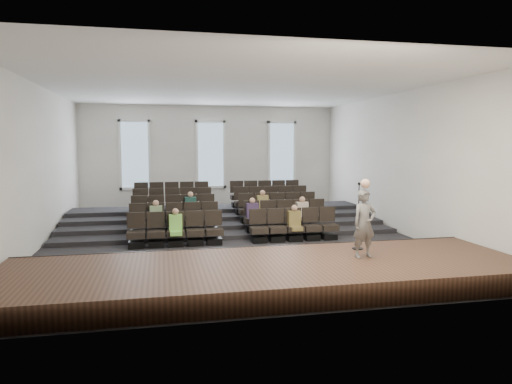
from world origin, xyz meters
TOP-DOWN VIEW (x-y plane):
  - ground at (0.00, 0.00)m, footprint 14.00×14.00m
  - ceiling at (0.00, 0.00)m, footprint 12.00×14.00m
  - wall_back at (0.00, 7.02)m, footprint 12.00×0.04m
  - wall_front at (0.00, -7.02)m, footprint 12.00×0.04m
  - wall_left at (-6.02, 0.00)m, footprint 0.04×14.00m
  - wall_right at (6.02, 0.00)m, footprint 0.04×14.00m
  - stage at (0.00, -5.10)m, footprint 11.80×3.60m
  - stage_lip at (0.00, -3.33)m, footprint 11.80×0.06m
  - risers at (0.00, 3.17)m, footprint 11.80×4.80m
  - seating_rows at (-0.00, 1.54)m, footprint 6.80×4.70m
  - windows at (0.00, 6.95)m, footprint 8.44×0.10m
  - audience at (0.10, 0.45)m, footprint 5.45×2.64m
  - speaker at (2.32, -4.98)m, footprint 0.63×0.45m
  - mic_stand at (2.55, -4.14)m, footprint 0.29×0.29m

SIDE VIEW (x-z plane):
  - ground at x=0.00m, z-range 0.00..0.00m
  - risers at x=0.00m, z-range -0.10..0.50m
  - stage at x=0.00m, z-range 0.00..0.50m
  - stage_lip at x=0.00m, z-range -0.01..0.51m
  - seating_rows at x=0.00m, z-range -0.15..1.52m
  - audience at x=0.10m, z-range 0.28..1.38m
  - mic_stand at x=2.55m, z-range 0.15..1.87m
  - speaker at x=2.32m, z-range 0.50..2.10m
  - wall_back at x=0.00m, z-range 0.00..5.00m
  - wall_front at x=0.00m, z-range 0.00..5.00m
  - wall_left at x=-6.02m, z-range 0.00..5.00m
  - wall_right at x=6.02m, z-range 0.00..5.00m
  - windows at x=0.00m, z-range 1.08..4.32m
  - ceiling at x=0.00m, z-range 5.00..5.02m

